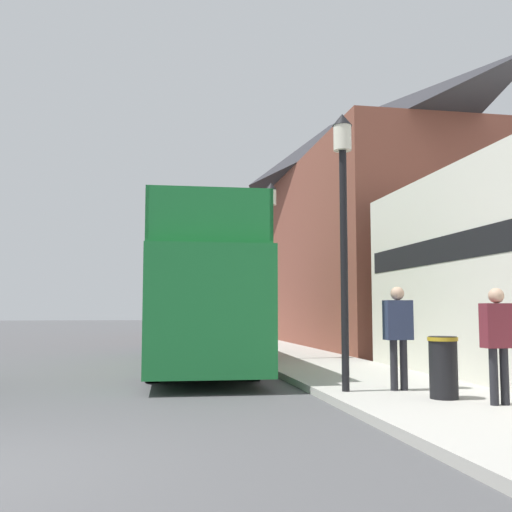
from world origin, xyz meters
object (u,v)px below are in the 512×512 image
object	(u,v)px
pedestrian_second	(498,334)
lamp_post_second	(271,238)
tour_bus	(197,301)
litter_bin	(443,365)
pedestrian_third	(398,328)
lamp_post_nearest	(343,198)
parked_car_ahead_of_bus	(195,332)

from	to	relation	value
pedestrian_second	lamp_post_second	world-z (taller)	lamp_post_second
tour_bus	litter_bin	distance (m)	8.33
pedestrian_third	lamp_post_nearest	size ratio (longest dim) A/B	0.37
litter_bin	pedestrian_second	bearing A→B (deg)	-56.56
tour_bus	pedestrian_second	world-z (taller)	tour_bus
tour_bus	litter_bin	world-z (taller)	tour_bus
tour_bus	lamp_post_second	size ratio (longest dim) A/B	2.18
parked_car_ahead_of_bus	pedestrian_second	distance (m)	16.35
parked_car_ahead_of_bus	litter_bin	distance (m)	15.52
pedestrian_third	parked_car_ahead_of_bus	bearing A→B (deg)	99.83
pedestrian_second	pedestrian_third	xyz separation A→B (m)	(-0.78, 1.79, 0.05)
pedestrian_third	lamp_post_nearest	world-z (taller)	lamp_post_nearest
lamp_post_nearest	lamp_post_second	size ratio (longest dim) A/B	0.95
lamp_post_nearest	litter_bin	world-z (taller)	lamp_post_nearest
pedestrian_third	litter_bin	distance (m)	1.23
tour_bus	litter_bin	bearing A→B (deg)	-64.55
pedestrian_third	litter_bin	world-z (taller)	pedestrian_third
parked_car_ahead_of_bus	pedestrian_third	xyz separation A→B (m)	(2.47, -14.23, 0.54)
tour_bus	litter_bin	xyz separation A→B (m)	(3.30, -7.57, -1.12)
lamp_post_nearest	parked_car_ahead_of_bus	bearing A→B (deg)	96.09
parked_car_ahead_of_bus	lamp_post_nearest	world-z (taller)	lamp_post_nearest
pedestrian_third	lamp_post_second	size ratio (longest dim) A/B	0.35
pedestrian_third	lamp_post_second	bearing A→B (deg)	96.48
lamp_post_nearest	litter_bin	xyz separation A→B (m)	(1.24, -1.10, -2.84)
tour_bus	parked_car_ahead_of_bus	world-z (taller)	tour_bus
tour_bus	lamp_post_second	distance (m)	2.95
lamp_post_second	litter_bin	bearing A→B (deg)	-82.33
parked_car_ahead_of_bus	pedestrian_third	bearing A→B (deg)	-80.07
pedestrian_second	lamp_post_nearest	xyz separation A→B (m)	(-1.74, 1.84, 2.32)
lamp_post_second	pedestrian_third	bearing A→B (deg)	-83.52
pedestrian_second	litter_bin	world-z (taller)	pedestrian_second
lamp_post_second	litter_bin	distance (m)	8.76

